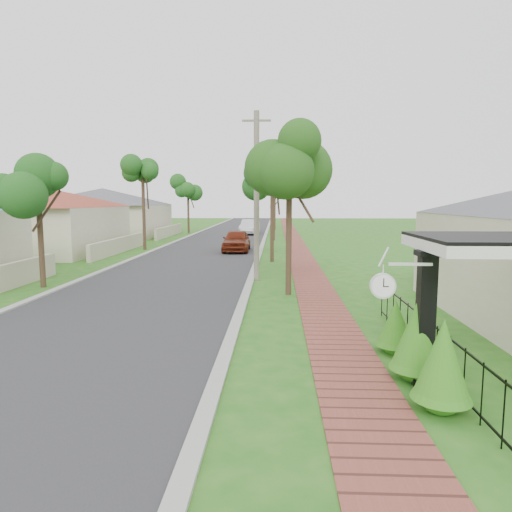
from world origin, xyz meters
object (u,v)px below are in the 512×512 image
(porch_post, at_px, (425,324))
(near_tree, at_px, (289,164))
(utility_pole, at_px, (257,196))
(station_clock, at_px, (385,284))
(parked_car_red, at_px, (237,241))
(parked_car_white, at_px, (250,227))

(porch_post, relative_size, near_tree, 0.43)
(porch_post, relative_size, utility_pole, 0.35)
(utility_pole, xyz_separation_m, station_clock, (2.78, -11.40, -1.67))
(porch_post, height_order, station_clock, porch_post)
(parked_car_red, xyz_separation_m, parked_car_white, (-0.05, 15.69, 0.01))
(porch_post, height_order, parked_car_white, porch_post)
(porch_post, xyz_separation_m, near_tree, (-2.35, 8.00, 3.57))
(utility_pole, bearing_deg, parked_car_white, 94.06)
(parked_car_white, height_order, utility_pole, utility_pole)
(parked_car_red, xyz_separation_m, near_tree, (3.15, -14.11, 3.96))
(porch_post, xyz_separation_m, utility_pole, (-3.65, 11.00, 2.50))
(porch_post, bearing_deg, parked_car_red, 103.97)
(porch_post, height_order, near_tree, near_tree)
(parked_car_red, xyz_separation_m, utility_pole, (1.85, -11.11, 2.88))
(station_clock, bearing_deg, utility_pole, 103.72)
(parked_car_white, relative_size, station_clock, 4.22)
(near_tree, xyz_separation_m, utility_pole, (-1.30, 3.00, -1.07))
(parked_car_red, height_order, near_tree, near_tree)
(near_tree, height_order, station_clock, near_tree)
(porch_post, distance_m, parked_car_red, 22.78)
(porch_post, height_order, utility_pole, utility_pole)
(parked_car_white, distance_m, station_clock, 38.51)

